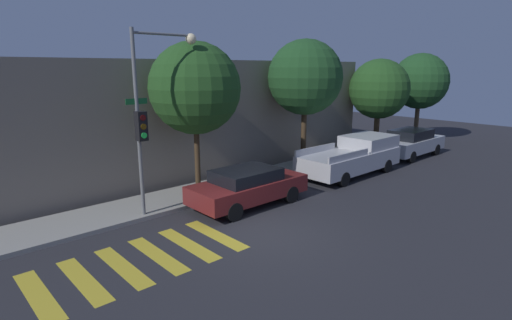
{
  "coord_description": "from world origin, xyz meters",
  "views": [
    {
      "loc": [
        -7.54,
        -8.07,
        4.81
      ],
      "look_at": [
        1.71,
        2.1,
        1.6
      ],
      "focal_mm": 28.0,
      "sensor_mm": 36.0,
      "label": 1
    }
  ],
  "objects_px": {
    "tree_behind_truck": "(420,81)",
    "tree_far_end": "(379,89)",
    "pickup_truck": "(354,156)",
    "traffic_light_pole": "(152,102)",
    "sedan_near_corner": "(248,186)",
    "tree_midblock": "(305,78)",
    "sedan_middle": "(411,142)",
    "tree_near_corner": "(195,88)"
  },
  "relations": [
    {
      "from": "sedan_middle",
      "to": "tree_behind_truck",
      "type": "relative_size",
      "value": 0.8
    },
    {
      "from": "sedan_near_corner",
      "to": "tree_far_end",
      "type": "bearing_deg",
      "value": 10.64
    },
    {
      "from": "traffic_light_pole",
      "to": "sedan_near_corner",
      "type": "relative_size",
      "value": 1.39
    },
    {
      "from": "sedan_middle",
      "to": "tree_behind_truck",
      "type": "xyz_separation_m",
      "value": [
        5.13,
        2.26,
        3.1
      ]
    },
    {
      "from": "sedan_middle",
      "to": "tree_near_corner",
      "type": "distance_m",
      "value": 13.04
    },
    {
      "from": "traffic_light_pole",
      "to": "tree_midblock",
      "type": "xyz_separation_m",
      "value": [
        8.37,
        0.98,
        0.59
      ]
    },
    {
      "from": "sedan_middle",
      "to": "tree_near_corner",
      "type": "xyz_separation_m",
      "value": [
        -12.42,
        2.26,
        3.26
      ]
    },
    {
      "from": "sedan_middle",
      "to": "tree_midblock",
      "type": "bearing_deg",
      "value": 160.35
    },
    {
      "from": "tree_far_end",
      "to": "tree_midblock",
      "type": "bearing_deg",
      "value": 180.0
    },
    {
      "from": "sedan_near_corner",
      "to": "tree_far_end",
      "type": "relative_size",
      "value": 0.81
    },
    {
      "from": "traffic_light_pole",
      "to": "tree_behind_truck",
      "type": "xyz_separation_m",
      "value": [
        19.83,
        0.98,
        0.15
      ]
    },
    {
      "from": "pickup_truck",
      "to": "tree_far_end",
      "type": "bearing_deg",
      "value": 22.01
    },
    {
      "from": "pickup_truck",
      "to": "tree_near_corner",
      "type": "xyz_separation_m",
      "value": [
        -7.02,
        2.26,
        3.2
      ]
    },
    {
      "from": "traffic_light_pole",
      "to": "pickup_truck",
      "type": "bearing_deg",
      "value": -7.81
    },
    {
      "from": "tree_behind_truck",
      "to": "sedan_near_corner",
      "type": "bearing_deg",
      "value": -172.43
    },
    {
      "from": "tree_midblock",
      "to": "sedan_middle",
      "type": "bearing_deg",
      "value": -19.65
    },
    {
      "from": "tree_near_corner",
      "to": "sedan_middle",
      "type": "bearing_deg",
      "value": -10.3
    },
    {
      "from": "tree_midblock",
      "to": "tree_far_end",
      "type": "height_order",
      "value": "tree_midblock"
    },
    {
      "from": "tree_far_end",
      "to": "tree_behind_truck",
      "type": "xyz_separation_m",
      "value": [
        4.96,
        0.0,
        0.32
      ]
    },
    {
      "from": "sedan_near_corner",
      "to": "tree_far_end",
      "type": "xyz_separation_m",
      "value": [
        12.02,
        2.26,
        2.85
      ]
    },
    {
      "from": "sedan_middle",
      "to": "tree_far_end",
      "type": "xyz_separation_m",
      "value": [
        0.17,
        2.26,
        2.78
      ]
    },
    {
      "from": "sedan_middle",
      "to": "tree_near_corner",
      "type": "relative_size",
      "value": 0.79
    },
    {
      "from": "traffic_light_pole",
      "to": "sedan_middle",
      "type": "distance_m",
      "value": 15.04
    },
    {
      "from": "sedan_near_corner",
      "to": "traffic_light_pole",
      "type": "bearing_deg",
      "value": 155.92
    },
    {
      "from": "pickup_truck",
      "to": "tree_behind_truck",
      "type": "bearing_deg",
      "value": 12.09
    },
    {
      "from": "sedan_near_corner",
      "to": "sedan_middle",
      "type": "relative_size",
      "value": 0.94
    },
    {
      "from": "sedan_near_corner",
      "to": "pickup_truck",
      "type": "xyz_separation_m",
      "value": [
        6.44,
        -0.0,
        0.13
      ]
    },
    {
      "from": "traffic_light_pole",
      "to": "pickup_truck",
      "type": "height_order",
      "value": "traffic_light_pole"
    },
    {
      "from": "pickup_truck",
      "to": "sedan_middle",
      "type": "height_order",
      "value": "pickup_truck"
    },
    {
      "from": "sedan_near_corner",
      "to": "tree_midblock",
      "type": "height_order",
      "value": "tree_midblock"
    },
    {
      "from": "tree_far_end",
      "to": "tree_behind_truck",
      "type": "height_order",
      "value": "tree_behind_truck"
    },
    {
      "from": "sedan_near_corner",
      "to": "tree_near_corner",
      "type": "xyz_separation_m",
      "value": [
        -0.58,
        2.26,
        3.33
      ]
    },
    {
      "from": "sedan_near_corner",
      "to": "tree_midblock",
      "type": "distance_m",
      "value": 6.98
    },
    {
      "from": "sedan_near_corner",
      "to": "tree_behind_truck",
      "type": "bearing_deg",
      "value": 7.57
    },
    {
      "from": "tree_near_corner",
      "to": "tree_behind_truck",
      "type": "relative_size",
      "value": 1.01
    },
    {
      "from": "sedan_middle",
      "to": "pickup_truck",
      "type": "bearing_deg",
      "value": -180.0
    },
    {
      "from": "tree_midblock",
      "to": "tree_far_end",
      "type": "distance_m",
      "value": 6.54
    },
    {
      "from": "pickup_truck",
      "to": "tree_far_end",
      "type": "xyz_separation_m",
      "value": [
        5.58,
        2.26,
        2.72
      ]
    },
    {
      "from": "sedan_near_corner",
      "to": "tree_midblock",
      "type": "bearing_deg",
      "value": 22.23
    },
    {
      "from": "tree_far_end",
      "to": "tree_behind_truck",
      "type": "distance_m",
      "value": 4.97
    },
    {
      "from": "sedan_middle",
      "to": "tree_far_end",
      "type": "height_order",
      "value": "tree_far_end"
    },
    {
      "from": "tree_behind_truck",
      "to": "tree_far_end",
      "type": "bearing_deg",
      "value": 180.0
    }
  ]
}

